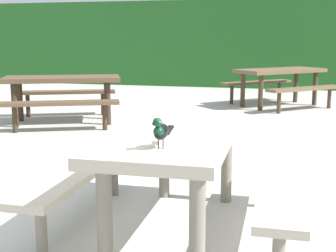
% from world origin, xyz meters
% --- Properties ---
extents(ground_plane, '(60.00, 60.00, 0.00)m').
position_xyz_m(ground_plane, '(0.00, 0.00, 0.00)').
color(ground_plane, '#B7B5AD').
extents(hedge_wall, '(28.00, 1.27, 2.34)m').
position_xyz_m(hedge_wall, '(0.00, 10.37, 1.17)').
color(hedge_wall, '#235B23').
rests_on(hedge_wall, ground).
extents(picnic_table_foreground, '(1.71, 1.81, 0.74)m').
position_xyz_m(picnic_table_foreground, '(0.00, 0.09, 0.56)').
color(picnic_table_foreground, '#B2A893').
rests_on(picnic_table_foreground, ground).
extents(bird_grackle, '(0.08, 0.29, 0.18)m').
position_xyz_m(bird_grackle, '(0.04, -0.49, 0.84)').
color(bird_grackle, black).
rests_on(bird_grackle, picnic_table_foreground).
extents(picnic_table_mid_left, '(2.40, 2.40, 0.74)m').
position_xyz_m(picnic_table_mid_left, '(0.53, 6.59, 0.56)').
color(picnic_table_mid_left, brown).
rests_on(picnic_table_mid_left, ground).
extents(picnic_table_mid_right, '(2.24, 2.22, 0.74)m').
position_xyz_m(picnic_table_mid_right, '(-2.76, 3.80, 0.56)').
color(picnic_table_mid_right, brown).
rests_on(picnic_table_mid_right, ground).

